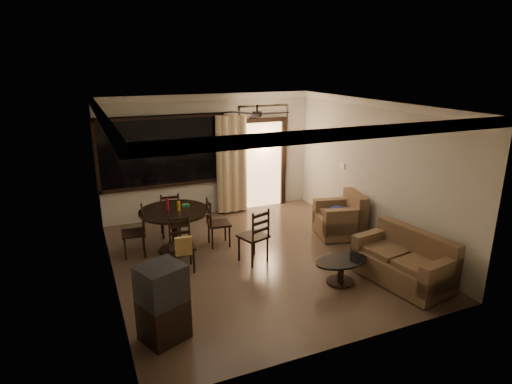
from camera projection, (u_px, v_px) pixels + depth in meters
name	position (u px, v px, depth m)	size (l,w,h in m)	color
ground	(257.00, 258.00, 7.90)	(5.50, 5.50, 0.00)	#7F6651
room_shell	(250.00, 142.00, 9.14)	(5.50, 6.70, 5.50)	beige
dining_table	(175.00, 219.00, 8.05)	(1.31, 1.31, 1.04)	black
dining_chair_west	(135.00, 241.00, 7.94)	(0.46, 0.46, 0.95)	black
dining_chair_east	(218.00, 232.00, 8.40)	(0.46, 0.46, 0.95)	black
dining_chair_south	(182.00, 254.00, 7.37)	(0.46, 0.51, 0.95)	black
dining_chair_north	(170.00, 222.00, 8.87)	(0.46, 0.46, 0.95)	black
tv_cabinet	(163.00, 303.00, 5.49)	(0.69, 0.66, 1.04)	black
sofa	(405.00, 263.00, 7.00)	(1.05, 1.66, 0.83)	#422C1E
armchair	(342.00, 219.00, 8.86)	(1.05, 1.05, 0.88)	#422C1E
coffee_table	(341.00, 268.00, 6.97)	(0.92, 0.55, 0.40)	black
side_chair	(254.00, 246.00, 7.71)	(0.57, 0.57, 1.02)	black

